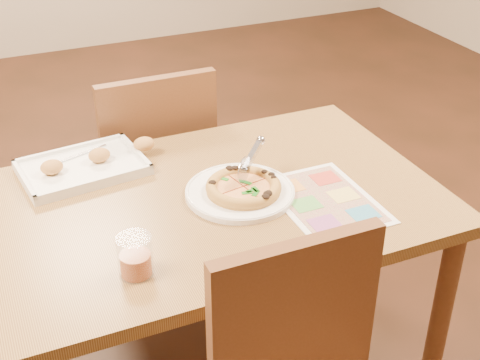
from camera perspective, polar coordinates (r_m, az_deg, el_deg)
name	(u,v)px	position (r m, az deg, el deg)	size (l,w,h in m)	color
dining_table	(213,222)	(1.97, -2.29, -3.63)	(1.30, 0.85, 0.72)	olive
chair_far	(154,154)	(2.50, -7.35, 2.25)	(0.42, 0.42, 0.47)	brown
plate	(240,192)	(1.93, 0.00, -1.06)	(0.32, 0.32, 0.02)	white
pizza	(244,187)	(1.91, 0.30, -0.64)	(0.22, 0.22, 0.03)	gold
pizza_cutter	(250,160)	(1.94, 0.84, 1.72)	(0.13, 0.11, 0.09)	silver
appetizer_tray	(86,166)	(2.10, -13.00, 1.17)	(0.43, 0.29, 0.06)	white
glass_tumbler	(135,258)	(1.63, -8.93, -6.62)	(0.09, 0.09, 0.11)	#8C340A
menu	(325,200)	(1.92, 7.26, -1.72)	(0.26, 0.37, 0.01)	white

